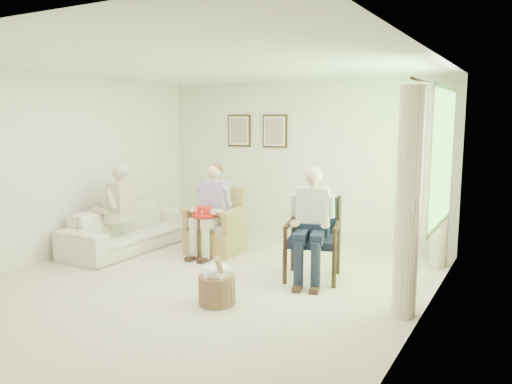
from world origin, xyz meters
TOP-DOWN VIEW (x-y plane):
  - floor at (0.00, 0.00)m, footprint 5.50×5.50m
  - back_wall at (0.00, 2.75)m, footprint 5.00×0.04m
  - left_wall at (-2.50, 0.00)m, footprint 0.04×5.50m
  - right_wall at (2.50, 0.00)m, footprint 0.04×5.50m
  - ceiling at (0.00, 0.00)m, footprint 5.00×5.50m
  - window at (2.46, 1.20)m, footprint 0.13×2.50m
  - curtain_left at (2.33, 0.22)m, footprint 0.34×0.34m
  - curtain_right at (2.33, 2.18)m, footprint 0.34×0.34m
  - framed_print_left at (-1.15, 2.71)m, footprint 0.45×0.05m
  - framed_print_right at (-0.45, 2.71)m, footprint 0.45×0.05m
  - wicker_armchair at (-0.68, 1.29)m, footprint 0.75×0.75m
  - wood_armchair at (1.06, 0.92)m, footprint 0.65×0.61m
  - sofa at (-1.95, 0.81)m, footprint 2.19×0.86m
  - person_wicker at (-0.68, 1.16)m, footprint 0.40×0.63m
  - person_dark at (1.06, 0.75)m, footprint 0.40×0.62m
  - person_sofa at (-1.95, 0.54)m, footprint 0.42×0.62m
  - red_hat at (-0.66, 0.95)m, footprint 0.34×0.34m
  - hatbox at (0.51, -0.47)m, footprint 0.45×0.45m

SIDE VIEW (x-z plane):
  - floor at x=0.00m, z-range 0.00..0.00m
  - hatbox at x=0.51m, z-range -0.07..0.52m
  - wicker_armchair at x=-0.68m, z-range -0.18..0.79m
  - sofa at x=-1.95m, z-range 0.00..0.64m
  - wood_armchair at x=1.06m, z-range 0.05..1.04m
  - red_hat at x=-0.66m, z-range 0.59..0.73m
  - person_sofa at x=-1.95m, z-range 0.10..1.38m
  - person_wicker at x=-0.68m, z-range 0.10..1.41m
  - person_dark at x=1.06m, z-range 0.12..1.50m
  - curtain_left at x=2.33m, z-range 0.00..2.30m
  - curtain_right at x=2.33m, z-range 0.00..2.30m
  - back_wall at x=0.00m, z-range 0.00..2.60m
  - left_wall at x=-2.50m, z-range 0.00..2.60m
  - right_wall at x=2.50m, z-range 0.00..2.60m
  - window at x=2.46m, z-range 0.77..2.40m
  - framed_print_left at x=-1.15m, z-range 1.51..2.06m
  - framed_print_right at x=-0.45m, z-range 1.51..2.06m
  - ceiling at x=0.00m, z-range 2.59..2.61m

